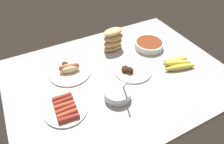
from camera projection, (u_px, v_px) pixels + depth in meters
The scene contains 8 objects.
ground_plane at pixel (118, 77), 115.12cm from camera, with size 120.00×90.00×3.00cm, color #B2B2B7.
plate_grilled_meat at pixel (131, 70), 115.61cm from camera, with size 21.29×21.29×4.20cm.
bowl_chili at pixel (149, 44), 132.33cm from camera, with size 18.50×18.50×4.39cm.
plate_sausages at pixel (66, 108), 95.31cm from camera, with size 20.74×20.74×3.46cm.
plate_hotdog_assembled at pixel (69, 70), 114.86cm from camera, with size 24.03×24.03×5.61cm.
banana_bunch at pixel (178, 63), 118.99cm from camera, with size 19.23×14.47×3.91cm.
bread_stack at pixel (113, 40), 127.69cm from camera, with size 14.25×9.64×14.40cm.
bowl_coleslaw at pixel (117, 93), 100.25cm from camera, with size 13.48×13.48×15.09cm.
Camera 1 is at (-42.15, -72.11, 77.86)cm, focal length 32.65 mm.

